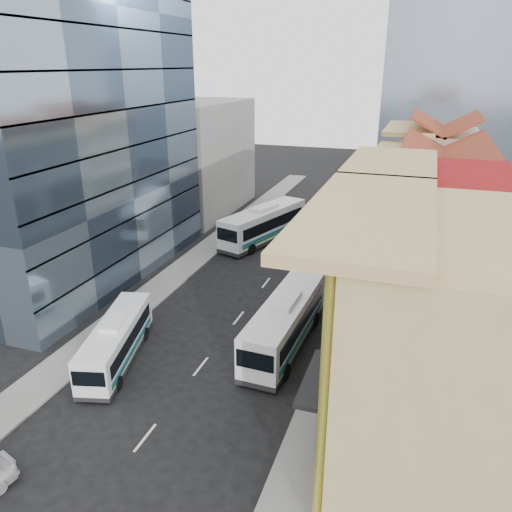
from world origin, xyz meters
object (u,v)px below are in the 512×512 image
(shophouse_tan, at_px, (440,346))
(bus_right, at_px, (285,322))
(bus_left_far, at_px, (264,224))
(bus_left_near, at_px, (116,340))
(office_tower, at_px, (64,107))

(shophouse_tan, xyz_separation_m, bus_right, (-9.54, 7.30, -4.14))
(bus_left_far, distance_m, bus_right, 21.98)
(bus_left_near, height_order, bus_right, bus_right)
(bus_left_near, xyz_separation_m, bus_right, (9.96, 5.37, 0.33))
(office_tower, height_order, bus_right, office_tower)
(shophouse_tan, height_order, bus_right, shophouse_tan)
(bus_left_far, xyz_separation_m, bus_right, (8.16, -20.40, -0.17))
(office_tower, xyz_separation_m, bus_right, (21.46, -6.70, -13.14))
(shophouse_tan, xyz_separation_m, office_tower, (-31.00, 14.00, 9.00))
(office_tower, bearing_deg, bus_right, -17.33)
(shophouse_tan, height_order, office_tower, office_tower)
(bus_left_far, bearing_deg, bus_left_near, -76.38)
(bus_right, bearing_deg, bus_left_near, -149.39)
(office_tower, distance_m, bus_right, 26.04)
(bus_left_near, bearing_deg, office_tower, 118.71)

